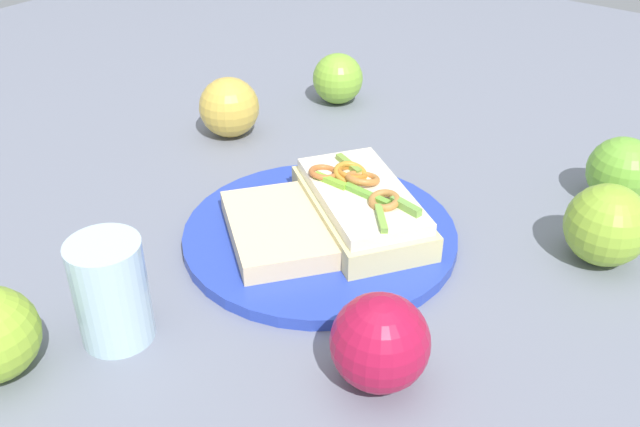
{
  "coord_description": "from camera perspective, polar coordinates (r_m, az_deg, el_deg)",
  "views": [
    {
      "loc": [
        -0.38,
        0.49,
        0.43
      ],
      "look_at": [
        0.0,
        0.0,
        0.03
      ],
      "focal_mm": 40.19,
      "sensor_mm": 36.0,
      "label": 1
    }
  ],
  "objects": [
    {
      "name": "apple_5",
      "position": [
        0.75,
        21.86,
        -0.87
      ],
      "size": [
        0.11,
        0.11,
        0.08
      ],
      "primitive_type": "sphere",
      "rotation": [
        0.0,
        0.0,
        2.19
      ],
      "color": "#8DB934",
      "rests_on": "ground_plane"
    },
    {
      "name": "plate",
      "position": [
        0.75,
        -0.0,
        -1.69
      ],
      "size": [
        0.28,
        0.28,
        0.01
      ],
      "primitive_type": "cylinder",
      "color": "#2841B3",
      "rests_on": "ground_plane"
    },
    {
      "name": "apple_1",
      "position": [
        0.87,
        22.89,
        3.14
      ],
      "size": [
        0.11,
        0.11,
        0.08
      ],
      "primitive_type": "sphere",
      "rotation": [
        0.0,
        0.0,
        0.73
      ],
      "color": "#6FB337",
      "rests_on": "ground_plane"
    },
    {
      "name": "drinking_glass",
      "position": [
        0.63,
        -16.3,
        -5.99
      ],
      "size": [
        0.06,
        0.06,
        0.1
      ],
      "primitive_type": "cylinder",
      "color": "silver",
      "rests_on": "ground_plane"
    },
    {
      "name": "apple_2",
      "position": [
        1.05,
        1.43,
        10.69
      ],
      "size": [
        0.1,
        0.1,
        0.07
      ],
      "primitive_type": "sphere",
      "rotation": [
        0.0,
        0.0,
        1.16
      ],
      "color": "#81B837",
      "rests_on": "ground_plane"
    },
    {
      "name": "bread_slice_side",
      "position": [
        0.73,
        -3.4,
        -1.23
      ],
      "size": [
        0.17,
        0.16,
        0.02
      ],
      "primitive_type": "cube",
      "rotation": [
        0.0,
        0.0,
        2.49
      ],
      "color": "beige",
      "rests_on": "plate"
    },
    {
      "name": "ground_plane",
      "position": [
        0.75,
        -0.0,
        -2.09
      ],
      "size": [
        2.0,
        2.0,
        0.0
      ],
      "primitive_type": "plane",
      "color": "slate",
      "rests_on": "ground"
    },
    {
      "name": "apple_3",
      "position": [
        0.57,
        4.8,
        -10.2
      ],
      "size": [
        0.1,
        0.1,
        0.08
      ],
      "primitive_type": "sphere",
      "rotation": [
        0.0,
        0.0,
        2.92
      ],
      "color": "#AB1338",
      "rests_on": "ground_plane"
    },
    {
      "name": "sandwich",
      "position": [
        0.75,
        3.29,
        0.7
      ],
      "size": [
        0.21,
        0.18,
        0.05
      ],
      "rotation": [
        0.0,
        0.0,
        2.55
      ],
      "color": "beige",
      "rests_on": "plate"
    },
    {
      "name": "apple_0",
      "position": [
        0.95,
        -7.25,
        8.39
      ],
      "size": [
        0.11,
        0.11,
        0.08
      ],
      "primitive_type": "sphere",
      "rotation": [
        0.0,
        0.0,
        5.34
      ],
      "color": "gold",
      "rests_on": "ground_plane"
    }
  ]
}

